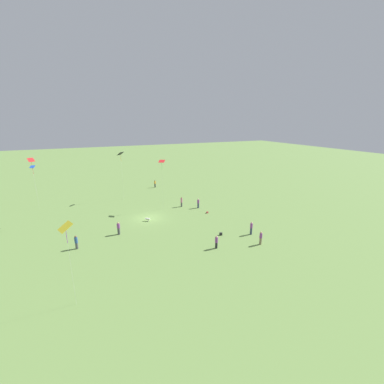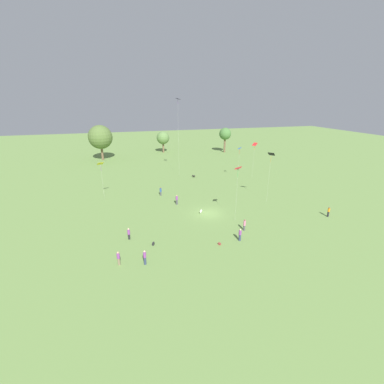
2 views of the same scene
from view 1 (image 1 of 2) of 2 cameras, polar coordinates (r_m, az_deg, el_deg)
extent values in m
plane|color=#6B8E47|center=(41.86, -9.67, -5.76)|extent=(240.00, 240.00, 0.00)
cylinder|color=#847056|center=(34.05, 14.98, -10.50)|extent=(0.39, 0.39, 0.89)
cylinder|color=purple|center=(33.73, 15.07, -9.35)|extent=(0.46, 0.46, 0.61)
sphere|color=tan|center=(33.55, 15.12, -8.69)|extent=(0.24, 0.24, 0.24)
cylinder|color=#232328|center=(32.21, 5.43, -11.71)|extent=(0.33, 0.33, 0.76)
cylinder|color=purple|center=(31.89, 5.46, -10.57)|extent=(0.39, 0.39, 0.67)
sphere|color=beige|center=(31.69, 5.48, -9.83)|extent=(0.24, 0.24, 0.24)
cylinder|color=#4C4C51|center=(46.53, -2.34, -2.79)|extent=(0.39, 0.39, 0.79)
cylinder|color=pink|center=(46.29, -2.35, -1.89)|extent=(0.46, 0.46, 0.74)
sphere|color=brown|center=(46.15, -2.36, -1.31)|extent=(0.24, 0.24, 0.24)
cylinder|color=#232328|center=(60.22, -8.22, 1.43)|extent=(0.39, 0.39, 0.90)
cylinder|color=orange|center=(60.05, -8.24, 2.11)|extent=(0.46, 0.46, 0.57)
sphere|color=brown|center=(59.95, -8.26, 2.48)|extent=(0.24, 0.24, 0.24)
cylinder|color=#4C4C51|center=(34.91, -24.23, -10.84)|extent=(0.44, 0.44, 0.78)
cylinder|color=#2D5193|center=(34.60, -24.37, -9.72)|extent=(0.52, 0.52, 0.72)
sphere|color=brown|center=(34.40, -24.46, -9.00)|extent=(0.24, 0.24, 0.24)
cylinder|color=#4C4C51|center=(36.97, -15.96, -8.36)|extent=(0.49, 0.49, 0.94)
cylinder|color=purple|center=(36.67, -16.05, -7.26)|extent=(0.58, 0.58, 0.60)
sphere|color=tan|center=(36.51, -16.10, -6.65)|extent=(0.24, 0.24, 0.24)
cylinder|color=#333D5B|center=(45.81, 1.39, -3.01)|extent=(0.36, 0.36, 0.90)
cylinder|color=purple|center=(45.58, 1.40, -2.12)|extent=(0.42, 0.42, 0.60)
sphere|color=beige|center=(45.45, 1.40, -1.62)|extent=(0.24, 0.24, 0.24)
cylinder|color=#333D5B|center=(36.50, 12.98, -8.46)|extent=(0.40, 0.40, 0.95)
cylinder|color=purple|center=(36.19, 13.06, -7.31)|extent=(0.48, 0.48, 0.65)
sphere|color=beige|center=(36.02, 13.11, -6.66)|extent=(0.24, 0.24, 0.24)
cube|color=yellow|center=(22.52, -26.34, -6.97)|extent=(1.31, 1.23, 0.58)
cylinder|color=purple|center=(22.84, -26.08, -8.95)|extent=(0.04, 0.04, 1.07)
cylinder|color=silver|center=(24.03, -25.28, -14.87)|extent=(0.01, 0.01, 7.14)
cube|color=black|center=(50.84, -15.61, 8.24)|extent=(1.42, 1.44, 0.65)
cylinder|color=orange|center=(50.96, -15.54, 7.24)|extent=(0.04, 0.04, 1.15)
cylinder|color=silver|center=(51.59, -15.24, 3.27)|extent=(0.01, 0.01, 9.04)
cube|color=blue|center=(52.15, -31.96, 4.79)|extent=(0.94, 0.98, 0.37)
cylinder|color=red|center=(52.27, -31.84, 3.98)|extent=(0.04, 0.04, 1.05)
cylinder|color=silver|center=(52.83, -31.38, 0.86)|extent=(0.01, 0.01, 7.41)
cube|color=red|center=(56.22, -32.18, 6.07)|extent=(1.24, 1.33, 0.65)
cylinder|color=orange|center=(56.33, -32.06, 5.25)|extent=(0.04, 0.04, 1.00)
cylinder|color=silver|center=(56.88, -31.59, 2.08)|extent=(0.01, 0.01, 8.06)
cube|color=red|center=(43.60, -6.74, 6.83)|extent=(1.33, 1.34, 0.36)
cylinder|color=green|center=(43.74, -6.71, 5.72)|extent=(0.04, 0.04, 1.12)
cylinder|color=silver|center=(44.45, -6.57, 1.41)|extent=(0.01, 0.01, 8.50)
cylinder|color=silver|center=(40.58, -9.74, -5.91)|extent=(0.53, 0.64, 0.28)
sphere|color=silver|center=(40.67, -10.25, -5.83)|extent=(0.25, 0.25, 0.25)
cylinder|color=silver|center=(40.68, -9.73, -6.25)|extent=(0.13, 0.13, 0.22)
cube|color=#933833|center=(43.49, 3.41, -4.54)|extent=(0.37, 0.43, 0.25)
cube|color=#262628|center=(35.68, 6.42, -9.23)|extent=(0.38, 0.46, 0.37)
camera|label=2|loc=(52.52, 39.40, 15.46)|focal=24.00mm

